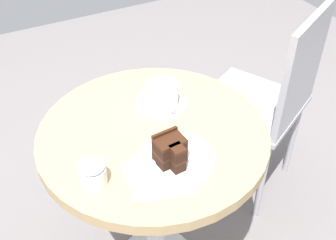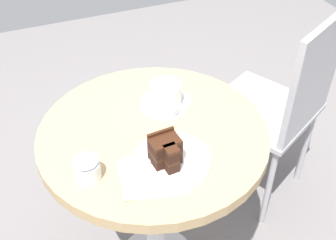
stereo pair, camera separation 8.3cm
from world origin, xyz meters
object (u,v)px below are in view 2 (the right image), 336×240
(saucer, at_px, (166,103))
(cafe_chair, at_px, (284,101))
(cake_plate, at_px, (171,160))
(cake_slice, at_px, (166,151))
(coffee_cup, at_px, (166,94))
(fork, at_px, (153,148))
(napkin, at_px, (151,175))
(sugar_pot, at_px, (87,168))
(teaspoon, at_px, (184,104))

(saucer, xyz_separation_m, cafe_chair, (-0.05, 0.51, -0.17))
(cake_plate, height_order, cake_slice, cake_slice)
(coffee_cup, xyz_separation_m, cake_slice, (0.23, -0.10, 0.00))
(cake_plate, relative_size, fork, 1.72)
(saucer, relative_size, napkin, 0.81)
(saucer, relative_size, coffee_cup, 1.24)
(napkin, distance_m, cafe_chair, 0.75)
(napkin, distance_m, sugar_pot, 0.16)
(napkin, relative_size, cafe_chair, 0.22)
(saucer, relative_size, sugar_pot, 2.32)
(saucer, bearing_deg, cake_slice, -22.22)
(saucer, distance_m, sugar_pot, 0.36)
(saucer, bearing_deg, sugar_pot, -55.01)
(cafe_chair, bearing_deg, cake_slice, -1.42)
(napkin, bearing_deg, sugar_pot, -110.52)
(cake_slice, distance_m, cafe_chair, 0.71)
(coffee_cup, height_order, teaspoon, coffee_cup)
(cake_plate, xyz_separation_m, sugar_pot, (-0.03, -0.21, 0.03))
(cake_slice, height_order, napkin, cake_slice)
(fork, bearing_deg, cafe_chair, -38.21)
(saucer, distance_m, coffee_cup, 0.04)
(teaspoon, bearing_deg, coffee_cup, -102.55)
(fork, bearing_deg, sugar_pot, 128.61)
(coffee_cup, relative_size, fork, 1.06)
(cake_plate, bearing_deg, coffee_cup, 160.40)
(saucer, height_order, cake_slice, cake_slice)
(coffee_cup, distance_m, napkin, 0.30)
(napkin, bearing_deg, fork, 156.31)
(coffee_cup, height_order, cake_plate, coffee_cup)
(coffee_cup, distance_m, teaspoon, 0.06)
(cake_slice, xyz_separation_m, fork, (-0.06, -0.01, -0.04))
(saucer, bearing_deg, cake_plate, -19.28)
(sugar_pot, bearing_deg, napkin, 69.48)
(cake_slice, relative_size, cafe_chair, 0.10)
(coffee_cup, bearing_deg, fork, -32.38)
(coffee_cup, bearing_deg, sugar_pot, -56.03)
(coffee_cup, relative_size, cafe_chair, 0.15)
(cake_slice, relative_size, napkin, 0.44)
(saucer, bearing_deg, coffee_cup, -10.62)
(cafe_chair, xyz_separation_m, sugar_pot, (0.26, -0.81, 0.20))
(saucer, relative_size, cake_slice, 1.85)
(teaspoon, distance_m, cake_slice, 0.25)
(teaspoon, height_order, sugar_pot, sugar_pot)
(saucer, relative_size, teaspoon, 1.72)
(saucer, distance_m, cake_slice, 0.27)
(napkin, bearing_deg, coffee_cup, 150.21)
(teaspoon, xyz_separation_m, napkin, (0.23, -0.19, -0.01))
(teaspoon, relative_size, cake_slice, 1.08)
(cake_plate, bearing_deg, napkin, -68.20)
(sugar_pot, bearing_deg, fork, 97.60)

